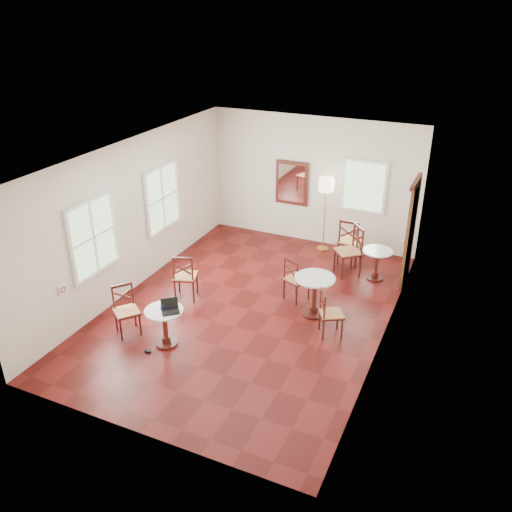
{
  "coord_description": "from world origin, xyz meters",
  "views": [
    {
      "loc": [
        3.66,
        -7.83,
        5.37
      ],
      "look_at": [
        0.0,
        0.3,
        1.0
      ],
      "focal_mm": 37.4,
      "sensor_mm": 36.0,
      "label": 1
    }
  ],
  "objects_px": {
    "cafe_table_back": "(377,261)",
    "chair_back_a": "(350,241)",
    "navy_mug": "(163,307)",
    "chair_mid_a": "(296,279)",
    "chair_back_b": "(349,251)",
    "power_adapter": "(148,351)",
    "chair_near_a": "(185,276)",
    "chair_mid_b": "(330,313)",
    "laptop": "(170,308)",
    "water_glass": "(163,304)",
    "floor_lamp": "(326,189)",
    "cafe_table_near": "(165,323)",
    "mouse": "(162,308)",
    "cafe_table_mid": "(314,292)",
    "chair_near_b": "(126,310)"
  },
  "relations": [
    {
      "from": "chair_mid_b",
      "to": "mouse",
      "type": "distance_m",
      "value": 2.86
    },
    {
      "from": "floor_lamp",
      "to": "chair_near_a",
      "type": "bearing_deg",
      "value": -118.28
    },
    {
      "from": "chair_near_b",
      "to": "water_glass",
      "type": "relative_size",
      "value": 8.9
    },
    {
      "from": "cafe_table_back",
      "to": "chair_mid_b",
      "type": "height_order",
      "value": "chair_mid_b"
    },
    {
      "from": "navy_mug",
      "to": "chair_back_b",
      "type": "bearing_deg",
      "value": 60.46
    },
    {
      "from": "cafe_table_mid",
      "to": "power_adapter",
      "type": "bearing_deg",
      "value": -133.41
    },
    {
      "from": "chair_near_a",
      "to": "water_glass",
      "type": "bearing_deg",
      "value": 88.28
    },
    {
      "from": "chair_mid_a",
      "to": "chair_back_a",
      "type": "distance_m",
      "value": 2.05
    },
    {
      "from": "mouse",
      "to": "power_adapter",
      "type": "distance_m",
      "value": 0.77
    },
    {
      "from": "chair_near_b",
      "to": "chair_back_a",
      "type": "height_order",
      "value": "chair_back_a"
    },
    {
      "from": "cafe_table_mid",
      "to": "chair_near_a",
      "type": "bearing_deg",
      "value": -169.66
    },
    {
      "from": "cafe_table_near",
      "to": "chair_back_b",
      "type": "distance_m",
      "value": 4.34
    },
    {
      "from": "cafe_table_near",
      "to": "cafe_table_mid",
      "type": "height_order",
      "value": "cafe_table_mid"
    },
    {
      "from": "cafe_table_mid",
      "to": "mouse",
      "type": "distance_m",
      "value": 2.79
    },
    {
      "from": "cafe_table_back",
      "to": "laptop",
      "type": "height_order",
      "value": "laptop"
    },
    {
      "from": "floor_lamp",
      "to": "mouse",
      "type": "relative_size",
      "value": 18.09
    },
    {
      "from": "cafe_table_mid",
      "to": "chair_mid_a",
      "type": "relative_size",
      "value": 0.87
    },
    {
      "from": "chair_mid_a",
      "to": "chair_mid_b",
      "type": "xyz_separation_m",
      "value": [
        0.96,
        -0.89,
        -0.02
      ]
    },
    {
      "from": "chair_near_a",
      "to": "chair_back_a",
      "type": "bearing_deg",
      "value": -150.46
    },
    {
      "from": "chair_mid_a",
      "to": "chair_back_a",
      "type": "xyz_separation_m",
      "value": [
        0.53,
        1.98,
        0.08
      ]
    },
    {
      "from": "cafe_table_near",
      "to": "chair_back_a",
      "type": "bearing_deg",
      "value": 64.93
    },
    {
      "from": "chair_near_a",
      "to": "chair_mid_b",
      "type": "bearing_deg",
      "value": 160.16
    },
    {
      "from": "chair_mid_b",
      "to": "chair_near_a",
      "type": "bearing_deg",
      "value": 59.29
    },
    {
      "from": "chair_near_b",
      "to": "power_adapter",
      "type": "relative_size",
      "value": 9.25
    },
    {
      "from": "power_adapter",
      "to": "cafe_table_mid",
      "type": "bearing_deg",
      "value": 46.59
    },
    {
      "from": "cafe_table_mid",
      "to": "chair_back_b",
      "type": "bearing_deg",
      "value": 85.3
    },
    {
      "from": "navy_mug",
      "to": "chair_mid_a",
      "type": "bearing_deg",
      "value": 57.23
    },
    {
      "from": "floor_lamp",
      "to": "navy_mug",
      "type": "distance_m",
      "value": 4.96
    },
    {
      "from": "cafe_table_back",
      "to": "floor_lamp",
      "type": "height_order",
      "value": "floor_lamp"
    },
    {
      "from": "laptop",
      "to": "water_glass",
      "type": "height_order",
      "value": "laptop"
    },
    {
      "from": "chair_mid_b",
      "to": "laptop",
      "type": "relative_size",
      "value": 2.32
    },
    {
      "from": "chair_back_b",
      "to": "cafe_table_near",
      "type": "bearing_deg",
      "value": -70.3
    },
    {
      "from": "chair_near_b",
      "to": "floor_lamp",
      "type": "distance_m",
      "value": 5.25
    },
    {
      "from": "cafe_table_mid",
      "to": "navy_mug",
      "type": "xyz_separation_m",
      "value": [
        -1.99,
        -1.93,
        0.25
      ]
    },
    {
      "from": "floor_lamp",
      "to": "navy_mug",
      "type": "height_order",
      "value": "floor_lamp"
    },
    {
      "from": "mouse",
      "to": "chair_back_a",
      "type": "bearing_deg",
      "value": 63.11
    },
    {
      "from": "chair_back_a",
      "to": "navy_mug",
      "type": "relative_size",
      "value": 8.82
    },
    {
      "from": "chair_mid_b",
      "to": "power_adapter",
      "type": "bearing_deg",
      "value": 94.41
    },
    {
      "from": "cafe_table_back",
      "to": "chair_back_a",
      "type": "distance_m",
      "value": 0.87
    },
    {
      "from": "chair_mid_b",
      "to": "chair_mid_a",
      "type": "bearing_deg",
      "value": 17.65
    },
    {
      "from": "chair_back_b",
      "to": "power_adapter",
      "type": "distance_m",
      "value": 4.73
    },
    {
      "from": "chair_mid_a",
      "to": "water_glass",
      "type": "bearing_deg",
      "value": 79.34
    },
    {
      "from": "cafe_table_near",
      "to": "cafe_table_mid",
      "type": "distance_m",
      "value": 2.77
    },
    {
      "from": "mouse",
      "to": "navy_mug",
      "type": "distance_m",
      "value": 0.05
    },
    {
      "from": "chair_near_b",
      "to": "floor_lamp",
      "type": "bearing_deg",
      "value": 14.9
    },
    {
      "from": "chair_mid_a",
      "to": "cafe_table_back",
      "type": "bearing_deg",
      "value": -105.72
    },
    {
      "from": "chair_near_a",
      "to": "floor_lamp",
      "type": "height_order",
      "value": "floor_lamp"
    },
    {
      "from": "mouse",
      "to": "floor_lamp",
      "type": "bearing_deg",
      "value": 73.31
    },
    {
      "from": "chair_back_a",
      "to": "cafe_table_near",
      "type": "bearing_deg",
      "value": 65.7
    },
    {
      "from": "chair_near_a",
      "to": "chair_back_b",
      "type": "distance_m",
      "value": 3.49
    }
  ]
}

